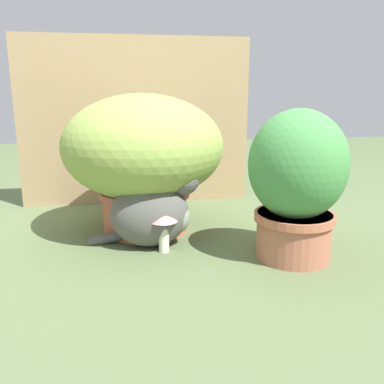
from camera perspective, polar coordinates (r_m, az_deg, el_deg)
name	(u,v)px	position (r m, az deg, el deg)	size (l,w,h in m)	color
ground_plane	(154,245)	(1.39, -5.29, -7.31)	(6.00, 6.00, 0.00)	#53633F
cardboard_backdrop	(136,122)	(1.87, -7.79, 9.65)	(1.02, 0.03, 0.74)	tan
grass_planter	(143,154)	(1.47, -6.81, 5.25)	(0.57, 0.57, 0.50)	#B85C42
leafy_planter	(297,181)	(1.25, 14.41, 1.48)	(0.29, 0.29, 0.46)	#B0674E
cat	(155,210)	(1.35, -5.19, -2.55)	(0.37, 0.17, 0.32)	#575652
mushroom_ornament_red	(163,216)	(1.42, -4.00, -3.38)	(0.09, 0.09, 0.12)	silver
mushroom_ornament_pink	(164,221)	(1.30, -4.00, -4.04)	(0.09, 0.09, 0.14)	silver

